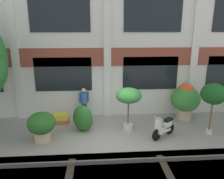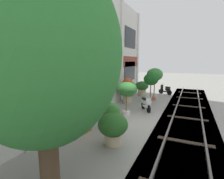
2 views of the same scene
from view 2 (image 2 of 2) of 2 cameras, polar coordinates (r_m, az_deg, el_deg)
ground_plane at (r=9.43m, az=8.00°, el=-10.36°), size 80.00×80.00×0.00m
apartment_facade at (r=10.12m, az=-7.95°, el=13.10°), size 18.09×0.64×7.71m
rail_tracks at (r=9.15m, az=22.98°, el=-12.57°), size 25.73×2.80×0.43m
broadleaf_tree at (r=4.03m, az=-21.68°, el=9.61°), size 3.54×3.37×5.37m
potted_plant_ribbed_drum at (r=6.73m, az=0.29°, el=-12.00°), size 1.14×1.14×1.23m
potted_plant_tall_urn at (r=10.09m, az=4.76°, el=0.02°), size 1.15×1.15×1.96m
potted_plant_glazed_jar at (r=16.20m, az=9.75°, el=0.76°), size 1.18×1.18×1.32m
potted_plant_terracotta_small at (r=13.23m, az=12.61°, el=3.17°), size 1.07×1.07×2.27m
potted_plant_square_trough at (r=8.07m, az=-9.35°, el=-12.07°), size 0.77×0.48×0.49m
potted_plant_fluted_column at (r=13.32m, az=5.08°, el=0.23°), size 1.43×1.43×1.88m
potted_plant_low_pan at (r=14.48m, az=13.78°, el=4.61°), size 1.27×1.27×2.59m
scooter_near_curb at (r=11.46m, az=10.89°, el=-4.60°), size 1.18×0.88×0.98m
scooter_second_parked at (r=17.33m, az=17.16°, el=-0.13°), size 0.75×1.29×0.98m
resident_by_doorway at (r=9.00m, az=-7.90°, el=-5.47°), size 0.51×0.34×1.64m
topiary_hedge at (r=8.48m, az=-0.33°, el=-8.28°), size 1.19×1.12×1.20m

